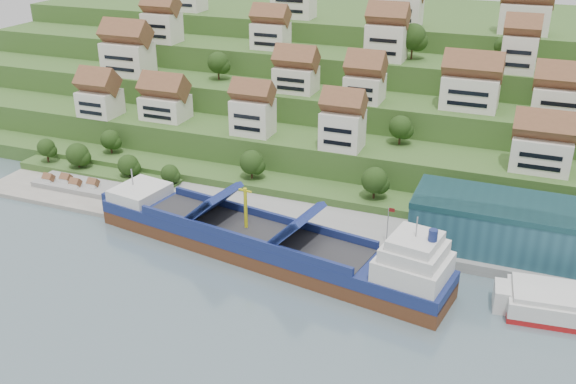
% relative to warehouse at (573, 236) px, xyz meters
% --- Properties ---
extents(ground, '(300.00, 300.00, 0.00)m').
position_rel_warehouse_xyz_m(ground, '(-52.00, -17.00, -7.20)').
color(ground, slate).
rests_on(ground, ground).
extents(quay, '(180.00, 14.00, 2.20)m').
position_rel_warehouse_xyz_m(quay, '(-32.00, -2.00, -6.10)').
color(quay, gray).
rests_on(quay, ground).
extents(pebble_beach, '(45.00, 20.00, 1.00)m').
position_rel_warehouse_xyz_m(pebble_beach, '(-110.00, -5.00, -6.70)').
color(pebble_beach, gray).
rests_on(pebble_beach, ground).
extents(hillside, '(260.00, 128.00, 31.00)m').
position_rel_warehouse_xyz_m(hillside, '(-52.00, 86.55, 3.46)').
color(hillside, '#2D4C1E').
rests_on(hillside, ground).
extents(hillside_village, '(153.03, 64.32, 29.21)m').
position_rel_warehouse_xyz_m(hillside_village, '(-49.76, 45.07, 17.72)').
color(hillside_village, silver).
rests_on(hillside_village, ground).
extents(hillside_trees, '(140.96, 62.67, 31.59)m').
position_rel_warehouse_xyz_m(hillside_trees, '(-60.87, 26.42, 9.17)').
color(hillside_trees, '#234015').
rests_on(hillside_trees, ground).
extents(warehouse, '(60.00, 15.00, 10.00)m').
position_rel_warehouse_xyz_m(warehouse, '(0.00, 0.00, 0.00)').
color(warehouse, '#245161').
rests_on(warehouse, quay).
extents(flagpole, '(1.28, 0.16, 8.00)m').
position_rel_warehouse_xyz_m(flagpole, '(-33.89, -7.00, -0.32)').
color(flagpole, gray).
rests_on(flagpole, quay).
extents(beach_huts, '(14.40, 3.70, 2.20)m').
position_rel_warehouse_xyz_m(beach_huts, '(-112.00, -6.25, -5.10)').
color(beach_huts, white).
rests_on(beach_huts, pebble_beach).
extents(cargo_ship, '(76.47, 23.87, 16.73)m').
position_rel_warehouse_xyz_m(cargo_ship, '(-54.39, -17.66, -3.99)').
color(cargo_ship, '#532E19').
rests_on(cargo_ship, ground).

